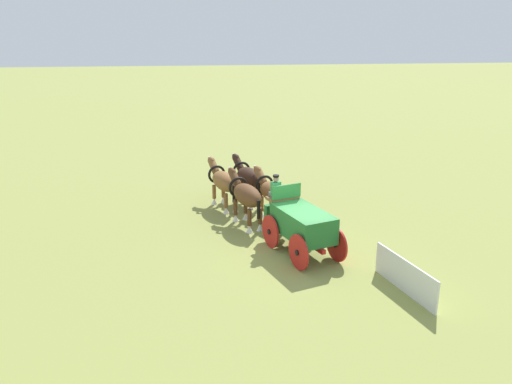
% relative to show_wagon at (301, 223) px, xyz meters
% --- Properties ---
extents(ground_plane, '(220.00, 220.00, 0.00)m').
position_rel_show_wagon_xyz_m(ground_plane, '(-0.14, -0.05, -1.19)').
color(ground_plane, olive).
extents(show_wagon, '(5.70, 2.65, 2.75)m').
position_rel_show_wagon_xyz_m(show_wagon, '(0.00, 0.00, 0.00)').
color(show_wagon, '#236B2D').
rests_on(show_wagon, ground).
extents(draft_horse_rear_near, '(3.07, 1.49, 2.21)m').
position_rel_show_wagon_xyz_m(draft_horse_rear_near, '(3.20, 1.68, 0.15)').
color(draft_horse_rear_near, brown).
rests_on(draft_horse_rear_near, ground).
extents(draft_horse_rear_off, '(3.10, 1.48, 2.14)m').
position_rel_show_wagon_xyz_m(draft_horse_rear_off, '(3.59, 0.44, 0.09)').
color(draft_horse_rear_off, brown).
rests_on(draft_horse_rear_off, ground).
extents(draft_horse_lead_near, '(3.11, 1.47, 2.14)m').
position_rel_show_wagon_xyz_m(draft_horse_lead_near, '(5.69, 2.46, 0.09)').
color(draft_horse_lead_near, brown).
rests_on(draft_horse_lead_near, ground).
extents(draft_horse_lead_off, '(3.03, 1.51, 2.17)m').
position_rel_show_wagon_xyz_m(draft_horse_lead_off, '(6.06, 1.22, 0.12)').
color(draft_horse_lead_off, '#331E14').
rests_on(draft_horse_lead_off, ground).
extents(sponsor_banner, '(3.14, 0.75, 1.10)m').
position_rel_show_wagon_xyz_m(sponsor_banner, '(-3.51, -2.66, -0.64)').
color(sponsor_banner, silver).
rests_on(sponsor_banner, ground).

